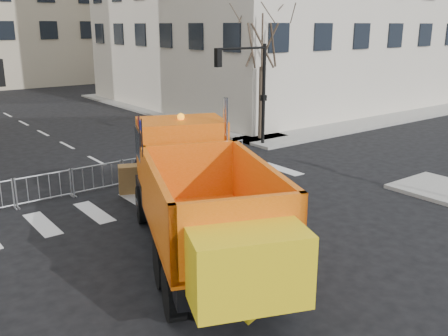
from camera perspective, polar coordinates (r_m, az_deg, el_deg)
ground at (r=15.17m, az=4.06°, el=-8.64°), size 120.00×120.00×0.00m
sidewalk_back at (r=21.84m, az=-10.74°, el=-0.88°), size 64.00×5.00×0.15m
traffic_light_right at (r=26.78m, az=4.55°, el=8.21°), size 0.18×0.18×5.40m
crowd_barriers at (r=20.61m, az=-11.54°, el=-0.56°), size 12.60×0.60×1.10m
street_tree at (r=27.87m, az=4.31°, el=10.70°), size 3.00×3.00×7.50m
plow_truck at (r=13.47m, az=-2.90°, el=-3.14°), size 6.81×11.33×4.28m
cop_a at (r=20.22m, az=-9.60°, el=0.10°), size 0.74×0.64×1.70m
cop_b at (r=19.17m, az=-9.09°, el=-0.82°), size 0.99×0.89×1.66m
cop_c at (r=18.55m, az=-5.80°, el=-0.64°), size 1.30×1.00×2.05m
newspaper_box at (r=24.12m, az=-3.91°, el=2.52°), size 0.58×0.55×1.10m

